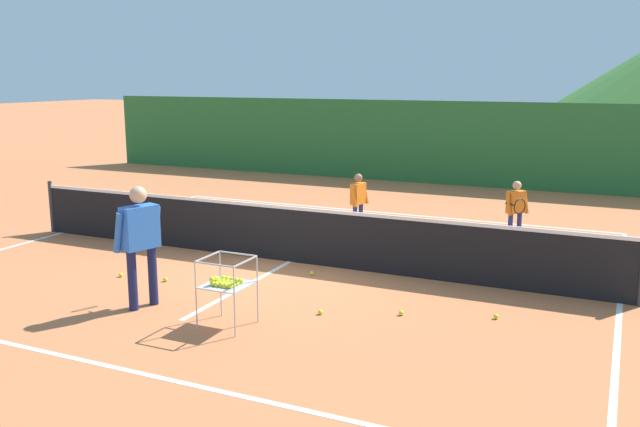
{
  "coord_description": "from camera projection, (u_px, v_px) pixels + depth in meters",
  "views": [
    {
      "loc": [
        5.15,
        -9.99,
        3.15
      ],
      "look_at": [
        0.48,
        0.19,
        0.85
      ],
      "focal_mm": 37.89,
      "sensor_mm": 36.0,
      "label": 1
    }
  ],
  "objects": [
    {
      "name": "windscreen_fence",
      "position": [
        436.0,
        143.0,
        19.74
      ],
      "size": [
        22.96,
        0.08,
        2.43
      ],
      "primitive_type": "cube",
      "color": "#286B33",
      "rests_on": "ground"
    },
    {
      "name": "tennis_ball_2",
      "position": [
        312.0,
        273.0,
        10.83
      ],
      "size": [
        0.07,
        0.07,
        0.07
      ],
      "primitive_type": "sphere",
      "color": "yellow",
      "rests_on": "ground"
    },
    {
      "name": "tennis_ball_4",
      "position": [
        121.0,
        275.0,
        10.74
      ],
      "size": [
        0.07,
        0.07,
        0.07
      ],
      "primitive_type": "sphere",
      "color": "yellow",
      "rests_on": "ground"
    },
    {
      "name": "tennis_ball_8",
      "position": [
        320.0,
        312.0,
        9.06
      ],
      "size": [
        0.07,
        0.07,
        0.07
      ],
      "primitive_type": "sphere",
      "color": "yellow",
      "rests_on": "ground"
    },
    {
      "name": "ball_cart",
      "position": [
        226.0,
        282.0,
        8.53
      ],
      "size": [
        0.58,
        0.58,
        0.9
      ],
      "color": "#B7B7BC",
      "rests_on": "ground"
    },
    {
      "name": "line_sideline_east",
      "position": [
        620.0,
        303.0,
        9.5
      ],
      "size": [
        0.08,
        9.31,
        0.01
      ],
      "primitive_type": "cube",
      "color": "white",
      "rests_on": "ground"
    },
    {
      "name": "line_service_center",
      "position": [
        290.0,
        261.0,
        11.63
      ],
      "size": [
        0.08,
        6.28,
        0.01
      ],
      "primitive_type": "cube",
      "color": "white",
      "rests_on": "ground"
    },
    {
      "name": "ground_plane",
      "position": [
        290.0,
        262.0,
        11.63
      ],
      "size": [
        120.0,
        120.0,
        0.0
      ],
      "primitive_type": "plane",
      "color": "#C67042"
    },
    {
      "name": "line_sideline_west",
      "position": [
        63.0,
        233.0,
        13.76
      ],
      "size": [
        0.08,
        9.31,
        0.01
      ],
      "primitive_type": "cube",
      "color": "white",
      "rests_on": "ground"
    },
    {
      "name": "instructor",
      "position": [
        140.0,
        235.0,
        9.16
      ],
      "size": [
        0.47,
        0.84,
        1.7
      ],
      "color": "#191E4C",
      "rests_on": "ground"
    },
    {
      "name": "tennis_net",
      "position": [
        290.0,
        233.0,
        11.53
      ],
      "size": [
        11.01,
        0.08,
        1.05
      ],
      "color": "#333338",
      "rests_on": "ground"
    },
    {
      "name": "line_baseline_far",
      "position": [
        381.0,
        212.0,
        15.79
      ],
      "size": [
        10.44,
        0.08,
        0.01
      ],
      "primitive_type": "cube",
      "color": "white",
      "rests_on": "ground"
    },
    {
      "name": "student_1",
      "position": [
        516.0,
        206.0,
        12.71
      ],
      "size": [
        0.42,
        0.68,
        1.21
      ],
      "color": "navy",
      "rests_on": "ground"
    },
    {
      "name": "student_0",
      "position": [
        358.0,
        198.0,
        13.59
      ],
      "size": [
        0.28,
        0.49,
        1.22
      ],
      "color": "navy",
      "rests_on": "ground"
    },
    {
      "name": "tennis_ball_3",
      "position": [
        496.0,
        317.0,
        8.89
      ],
      "size": [
        0.07,
        0.07,
        0.07
      ],
      "primitive_type": "sphere",
      "color": "yellow",
      "rests_on": "ground"
    },
    {
      "name": "tennis_ball_7",
      "position": [
        165.0,
        279.0,
        10.5
      ],
      "size": [
        0.07,
        0.07,
        0.07
      ],
      "primitive_type": "sphere",
      "color": "yellow",
      "rests_on": "ground"
    },
    {
      "name": "line_baseline_near",
      "position": [
        100.0,
        364.0,
        7.5
      ],
      "size": [
        10.44,
        0.08,
        0.01
      ],
      "primitive_type": "cube",
      "color": "white",
      "rests_on": "ground"
    },
    {
      "name": "tennis_ball_5",
      "position": [
        401.0,
        313.0,
        9.02
      ],
      "size": [
        0.07,
        0.07,
        0.07
      ],
      "primitive_type": "sphere",
      "color": "yellow",
      "rests_on": "ground"
    }
  ]
}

